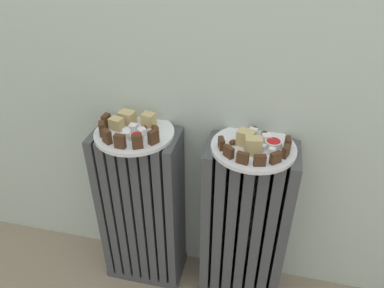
{
  "coord_description": "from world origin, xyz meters",
  "views": [
    {
      "loc": [
        0.2,
        -0.59,
        1.19
      ],
      "look_at": [
        0.0,
        0.28,
        0.61
      ],
      "focal_mm": 33.33,
      "sensor_mm": 36.0,
      "label": 1
    }
  ],
  "objects_px": {
    "fork": "(136,129)",
    "jam_bowl_right": "(273,144)",
    "radiator_left": "(142,210)",
    "plate_right": "(253,147)",
    "plate_left": "(134,133)",
    "radiator_right": "(244,227)",
    "jam_bowl_left": "(137,137)"
  },
  "relations": [
    {
      "from": "radiator_left",
      "to": "plate_right",
      "type": "height_order",
      "value": "plate_right"
    },
    {
      "from": "jam_bowl_right",
      "to": "fork",
      "type": "xyz_separation_m",
      "value": [
        -0.42,
        0.01,
        -0.01
      ]
    },
    {
      "from": "plate_left",
      "to": "radiator_right",
      "type": "bearing_deg",
      "value": 0.0
    },
    {
      "from": "radiator_right",
      "to": "jam_bowl_right",
      "type": "height_order",
      "value": "jam_bowl_right"
    },
    {
      "from": "radiator_left",
      "to": "radiator_right",
      "type": "height_order",
      "value": "same"
    },
    {
      "from": "fork",
      "to": "jam_bowl_right",
      "type": "bearing_deg",
      "value": -1.02
    },
    {
      "from": "radiator_left",
      "to": "jam_bowl_right",
      "type": "distance_m",
      "value": 0.54
    },
    {
      "from": "radiator_right",
      "to": "plate_right",
      "type": "height_order",
      "value": "plate_right"
    },
    {
      "from": "plate_left",
      "to": "plate_right",
      "type": "height_order",
      "value": "same"
    },
    {
      "from": "radiator_right",
      "to": "plate_right",
      "type": "relative_size",
      "value": 2.53
    },
    {
      "from": "radiator_right",
      "to": "plate_left",
      "type": "bearing_deg",
      "value": -180.0
    },
    {
      "from": "radiator_left",
      "to": "radiator_right",
      "type": "xyz_separation_m",
      "value": [
        0.36,
        -0.0,
        -0.0
      ]
    },
    {
      "from": "radiator_left",
      "to": "plate_left",
      "type": "xyz_separation_m",
      "value": [
        0.0,
        -0.0,
        0.32
      ]
    },
    {
      "from": "plate_right",
      "to": "jam_bowl_right",
      "type": "bearing_deg",
      "value": 6.04
    },
    {
      "from": "jam_bowl_right",
      "to": "radiator_left",
      "type": "bearing_deg",
      "value": -179.22
    },
    {
      "from": "radiator_right",
      "to": "plate_left",
      "type": "xyz_separation_m",
      "value": [
        -0.36,
        -0.0,
        0.32
      ]
    },
    {
      "from": "plate_left",
      "to": "fork",
      "type": "height_order",
      "value": "fork"
    },
    {
      "from": "radiator_right",
      "to": "plate_right",
      "type": "distance_m",
      "value": 0.32
    },
    {
      "from": "radiator_left",
      "to": "jam_bowl_left",
      "type": "height_order",
      "value": "jam_bowl_left"
    },
    {
      "from": "plate_right",
      "to": "plate_left",
      "type": "bearing_deg",
      "value": 180.0
    },
    {
      "from": "radiator_right",
      "to": "plate_left",
      "type": "relative_size",
      "value": 2.53
    },
    {
      "from": "fork",
      "to": "plate_left",
      "type": "bearing_deg",
      "value": -86.7
    },
    {
      "from": "radiator_left",
      "to": "radiator_right",
      "type": "distance_m",
      "value": 0.36
    },
    {
      "from": "plate_left",
      "to": "jam_bowl_left",
      "type": "relative_size",
      "value": 6.33
    },
    {
      "from": "plate_right",
      "to": "jam_bowl_right",
      "type": "relative_size",
      "value": 5.14
    },
    {
      "from": "plate_left",
      "to": "jam_bowl_left",
      "type": "xyz_separation_m",
      "value": [
        0.03,
        -0.05,
        0.02
      ]
    },
    {
      "from": "radiator_left",
      "to": "plate_right",
      "type": "xyz_separation_m",
      "value": [
        0.36,
        -0.0,
        0.32
      ]
    },
    {
      "from": "fork",
      "to": "radiator_right",
      "type": "bearing_deg",
      "value": -2.07
    },
    {
      "from": "plate_right",
      "to": "jam_bowl_left",
      "type": "xyz_separation_m",
      "value": [
        -0.34,
        -0.05,
        0.02
      ]
    },
    {
      "from": "jam_bowl_right",
      "to": "plate_right",
      "type": "bearing_deg",
      "value": -173.96
    },
    {
      "from": "plate_left",
      "to": "jam_bowl_right",
      "type": "relative_size",
      "value": 5.14
    },
    {
      "from": "radiator_left",
      "to": "jam_bowl_left",
      "type": "relative_size",
      "value": 16.04
    }
  ]
}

